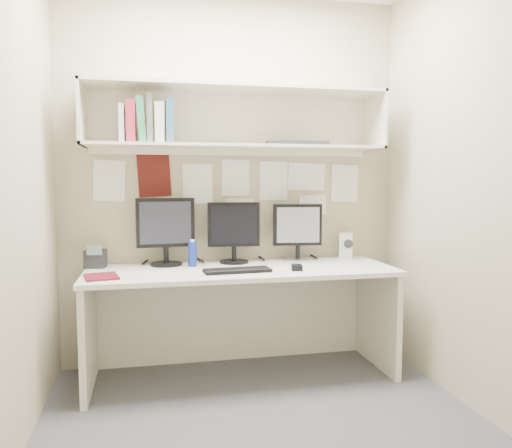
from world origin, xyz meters
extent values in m
cube|color=#46464B|center=(0.00, 0.00, 0.00)|extent=(2.40, 2.00, 0.01)
cube|color=tan|center=(0.00, 1.00, 1.30)|extent=(2.40, 0.02, 2.60)
cube|color=tan|center=(0.00, -1.00, 1.30)|extent=(2.40, 0.02, 2.60)
cube|color=tan|center=(-1.20, 0.00, 1.30)|extent=(0.02, 2.00, 2.60)
cube|color=tan|center=(1.20, 0.00, 1.30)|extent=(0.02, 2.00, 2.60)
cube|color=silver|center=(0.00, 0.64, 0.71)|extent=(2.00, 0.70, 0.03)
cube|color=silver|center=(0.00, 0.97, 0.35)|extent=(1.96, 0.02, 0.70)
cube|color=silver|center=(0.00, 0.81, 1.53)|extent=(2.00, 0.38, 0.02)
cube|color=silver|center=(0.00, 0.81, 1.91)|extent=(2.00, 0.38, 0.02)
cube|color=silver|center=(0.00, 0.99, 1.72)|extent=(2.00, 0.02, 0.40)
cube|color=silver|center=(-0.99, 0.81, 1.72)|extent=(0.02, 0.38, 0.40)
cube|color=silver|center=(0.99, 0.81, 1.72)|extent=(0.02, 0.38, 0.40)
cylinder|color=black|center=(-0.48, 0.86, 0.74)|extent=(0.22, 0.22, 0.02)
cylinder|color=black|center=(-0.48, 0.86, 0.80)|extent=(0.04, 0.04, 0.11)
cube|color=black|center=(-0.48, 0.87, 1.02)|extent=(0.39, 0.06, 0.33)
cube|color=black|center=(-0.48, 0.85, 1.02)|extent=(0.34, 0.03, 0.28)
cylinder|color=black|center=(-0.01, 0.86, 0.74)|extent=(0.20, 0.20, 0.01)
cylinder|color=black|center=(-0.01, 0.86, 0.79)|extent=(0.03, 0.03, 0.10)
cube|color=black|center=(-0.01, 0.87, 1.00)|extent=(0.36, 0.06, 0.31)
cube|color=black|center=(-0.01, 0.85, 1.00)|extent=(0.32, 0.02, 0.26)
cylinder|color=#A5A5AA|center=(0.45, 0.86, 0.74)|extent=(0.19, 0.19, 0.01)
cylinder|color=black|center=(0.45, 0.86, 0.79)|extent=(0.03, 0.03, 0.10)
cube|color=black|center=(0.45, 0.87, 0.99)|extent=(0.35, 0.08, 0.30)
cube|color=#A1A1A6|center=(0.45, 0.85, 0.99)|extent=(0.30, 0.04, 0.25)
cube|color=black|center=(-0.05, 0.51, 0.74)|extent=(0.43, 0.18, 0.02)
cube|color=black|center=(0.33, 0.50, 0.75)|extent=(0.09, 0.12, 0.03)
cube|color=beige|center=(0.82, 0.89, 0.82)|extent=(0.12, 0.12, 0.19)
cylinder|color=black|center=(0.82, 0.84, 0.84)|extent=(0.06, 0.03, 0.07)
cylinder|color=navy|center=(-0.31, 0.78, 0.81)|extent=(0.06, 0.06, 0.16)
cylinder|color=white|center=(-0.31, 0.78, 0.90)|extent=(0.03, 0.03, 0.02)
cube|color=#590F1B|center=(-0.87, 0.50, 0.74)|extent=(0.23, 0.26, 0.01)
cube|color=black|center=(-0.94, 0.87, 0.79)|extent=(0.14, 0.13, 0.12)
cube|color=#4C6659|center=(-0.94, 0.81, 0.85)|extent=(0.10, 0.02, 0.06)
cube|color=beige|center=(-0.75, 0.76, 1.66)|extent=(0.03, 0.19, 0.23)
cube|color=#A81F38|center=(-0.69, 0.76, 1.67)|extent=(0.05, 0.19, 0.26)
cube|color=#287A4E|center=(-0.63, 0.76, 1.68)|extent=(0.04, 0.19, 0.29)
cube|color=#505256|center=(-0.57, 0.76, 1.70)|extent=(0.04, 0.19, 0.31)
cube|color=silver|center=(-0.51, 0.76, 1.67)|extent=(0.06, 0.19, 0.25)
cube|color=#2E5274|center=(-0.45, 0.76, 1.68)|extent=(0.05, 0.19, 0.28)
cube|color=black|center=(0.41, 0.78, 1.55)|extent=(0.43, 0.21, 0.03)
camera|label=1|loc=(-0.58, -2.53, 1.30)|focal=35.00mm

